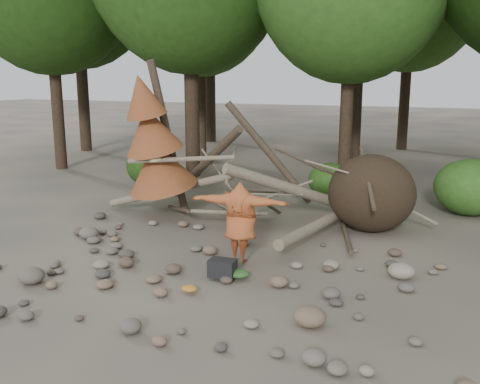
% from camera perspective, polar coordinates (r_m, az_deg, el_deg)
% --- Properties ---
extents(ground, '(120.00, 120.00, 0.00)m').
position_cam_1_polar(ground, '(10.89, -3.49, -8.76)').
color(ground, '#514C44').
rests_on(ground, ground).
extents(deadfall_pile, '(8.55, 5.24, 3.30)m').
position_cam_1_polar(deadfall_pile, '(13.95, 11.44, -0.15)').
color(deadfall_pile, '#332619').
rests_on(deadfall_pile, ground).
extents(dead_conifer, '(2.06, 2.16, 4.35)m').
position_cam_1_polar(dead_conifer, '(14.71, -9.15, 5.16)').
color(dead_conifer, '#4C3F30').
rests_on(dead_conifer, ground).
extents(bush_left, '(1.80, 1.80, 1.44)m').
position_cam_1_polar(bush_left, '(19.37, -9.39, 2.73)').
color(bush_left, '#224813').
rests_on(bush_left, ground).
extents(bush_mid, '(1.40, 1.40, 1.12)m').
position_cam_1_polar(bush_mid, '(17.68, 9.53, 1.27)').
color(bush_mid, '#2D5B1A').
rests_on(bush_mid, ground).
extents(bush_right, '(2.00, 2.00, 1.60)m').
position_cam_1_polar(bush_right, '(16.52, 23.36, 0.47)').
color(bush_right, '#386C21').
rests_on(bush_right, ground).
extents(frisbee_thrower, '(3.39, 0.85, 2.02)m').
position_cam_1_polar(frisbee_thrower, '(11.09, 0.01, -3.24)').
color(frisbee_thrower, '#B05327').
rests_on(frisbee_thrower, ground).
extents(backpack, '(0.53, 0.36, 0.34)m').
position_cam_1_polar(backpack, '(10.57, -1.89, -8.42)').
color(backpack, black).
rests_on(backpack, ground).
extents(cloth_green, '(0.43, 0.36, 0.16)m').
position_cam_1_polar(cloth_green, '(10.57, -0.16, -8.94)').
color(cloth_green, '#316126').
rests_on(cloth_green, ground).
extents(cloth_orange, '(0.30, 0.24, 0.11)m').
position_cam_1_polar(cloth_orange, '(9.99, -5.39, -10.48)').
color(cloth_orange, '#C27C21').
rests_on(cloth_orange, ground).
extents(boulder_front_left, '(0.53, 0.48, 0.32)m').
position_cam_1_polar(boulder_front_left, '(11.12, -21.37, -8.30)').
color(boulder_front_left, '#615A51').
rests_on(boulder_front_left, ground).
extents(boulder_front_right, '(0.53, 0.47, 0.32)m').
position_cam_1_polar(boulder_front_right, '(8.81, 7.44, -13.05)').
color(boulder_front_right, '#77614A').
rests_on(boulder_front_right, ground).
extents(boulder_mid_right, '(0.53, 0.47, 0.32)m').
position_cam_1_polar(boulder_mid_right, '(11.07, 16.82, -8.06)').
color(boulder_mid_right, gray).
rests_on(boulder_mid_right, ground).
extents(boulder_mid_left, '(0.50, 0.45, 0.30)m').
position_cam_1_polar(boulder_mid_left, '(13.58, -15.81, -4.24)').
color(boulder_mid_left, '#676057').
rests_on(boulder_mid_left, ground).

